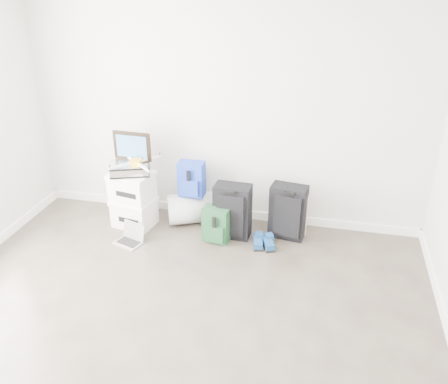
% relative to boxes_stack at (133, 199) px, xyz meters
% --- Properties ---
extents(ground, '(5.00, 5.00, 0.00)m').
position_rel_boxes_stack_xyz_m(ground, '(0.97, -2.05, -0.33)').
color(ground, '#382E29').
rests_on(ground, ground).
extents(room_envelope, '(4.52, 5.02, 2.71)m').
position_rel_boxes_stack_xyz_m(room_envelope, '(0.97, -2.03, 1.39)').
color(room_envelope, silver).
rests_on(room_envelope, ground).
extents(boxes_stack, '(0.52, 0.45, 0.65)m').
position_rel_boxes_stack_xyz_m(boxes_stack, '(0.00, 0.00, 0.00)').
color(boxes_stack, white).
rests_on(boxes_stack, ground).
extents(briefcase, '(0.50, 0.43, 0.12)m').
position_rel_boxes_stack_xyz_m(briefcase, '(0.00, 0.00, 0.38)').
color(briefcase, '#B2B2B7').
rests_on(briefcase, boxes_stack).
extents(painting, '(0.44, 0.05, 0.33)m').
position_rel_boxes_stack_xyz_m(painting, '(0.00, 0.10, 0.61)').
color(painting, black).
rests_on(painting, briefcase).
extents(drone, '(0.49, 0.49, 0.06)m').
position_rel_boxes_stack_xyz_m(drone, '(0.08, -0.02, 0.47)').
color(drone, gold).
rests_on(drone, briefcase).
extents(duffel_bag, '(0.67, 0.56, 0.36)m').
position_rel_boxes_stack_xyz_m(duffel_bag, '(0.64, 0.22, -0.15)').
color(duffel_bag, gray).
rests_on(duffel_bag, ground).
extents(blue_backpack, '(0.29, 0.22, 0.40)m').
position_rel_boxes_stack_xyz_m(blue_backpack, '(0.64, 0.19, 0.22)').
color(blue_backpack, '#1929A2').
rests_on(blue_backpack, duffel_bag).
extents(large_suitcase, '(0.40, 0.27, 0.61)m').
position_rel_boxes_stack_xyz_m(large_suitcase, '(1.15, 0.01, -0.02)').
color(large_suitcase, black).
rests_on(large_suitcase, ground).
extents(green_backpack, '(0.30, 0.24, 0.40)m').
position_rel_boxes_stack_xyz_m(green_backpack, '(1.01, -0.13, -0.14)').
color(green_backpack, '#153B27').
rests_on(green_backpack, ground).
extents(carry_on, '(0.42, 0.30, 0.61)m').
position_rel_boxes_stack_xyz_m(carry_on, '(1.75, 0.14, -0.02)').
color(carry_on, black).
rests_on(carry_on, ground).
extents(shoes, '(0.27, 0.27, 0.08)m').
position_rel_boxes_stack_xyz_m(shoes, '(1.52, -0.13, -0.29)').
color(shoes, black).
rests_on(shoes, ground).
extents(rolled_rug, '(0.16, 0.16, 0.49)m').
position_rel_boxes_stack_xyz_m(rolled_rug, '(1.88, 0.21, -0.08)').
color(rolled_rug, gray).
rests_on(rolled_rug, ground).
extents(laptop, '(0.34, 0.29, 0.21)m').
position_rel_boxes_stack_xyz_m(laptop, '(0.10, -0.37, -0.28)').
color(laptop, '#BBBBC0').
rests_on(laptop, ground).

